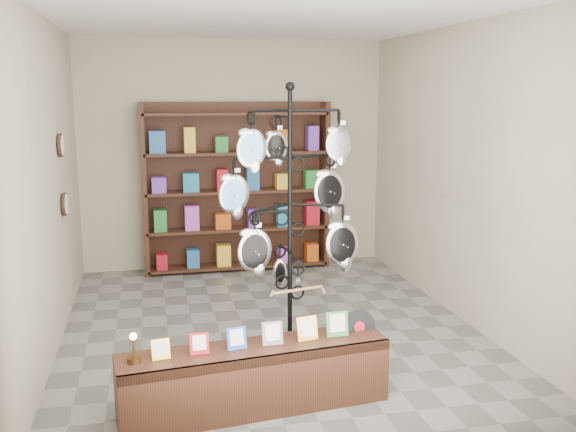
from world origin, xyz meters
The scene contains 6 objects.
ground centered at (0.00, 0.00, 0.00)m, with size 5.00×5.00×0.00m, color slate.
room_envelope centered at (0.00, 0.00, 1.85)m, with size 5.00×5.00×5.00m.
display_tree centered at (0.03, -0.78, 1.39)m, with size 1.23×1.14×2.41m.
front_shelf centered at (-0.41, -1.59, 0.25)m, with size 2.03×0.64×0.71m.
back_shelving centered at (0.00, 2.30, 1.03)m, with size 2.42×0.36×2.20m.
wall_clocks centered at (-1.97, 0.80, 1.50)m, with size 0.03×0.24×0.84m.
Camera 1 is at (-1.12, -5.96, 2.32)m, focal length 40.00 mm.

